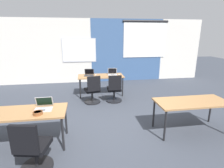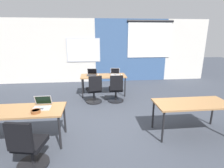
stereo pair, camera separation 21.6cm
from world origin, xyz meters
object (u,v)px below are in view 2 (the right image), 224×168
at_px(laptop_far_left, 92,74).
at_px(chair_far_left, 94,92).
at_px(chair_near_left_inner, 29,148).
at_px(mouse_far_right, 122,75).
at_px(laptop_near_left_inner, 42,105).
at_px(snack_bowl, 36,111).
at_px(desk_far_center, 103,77).
at_px(desk_near_right, 192,105).
at_px(laptop_far_right, 115,73).
at_px(desk_near_left, 23,113).
at_px(chair_far_right, 116,91).
at_px(mouse_far_left, 98,75).

relative_size(laptop_far_left, chair_far_left, 0.40).
xyz_separation_m(chair_near_left_inner, mouse_far_right, (2.07, 3.55, 0.36)).
height_order(laptop_near_left_inner, snack_bowl, laptop_near_left_inner).
bearing_deg(desk_far_center, desk_near_right, -57.99).
bearing_deg(snack_bowl, laptop_far_right, 58.37).
xyz_separation_m(desk_far_center, mouse_far_right, (0.66, -0.01, 0.08)).
height_order(laptop_far_right, chair_far_left, laptop_far_right).
bearing_deg(mouse_far_right, laptop_near_left_inner, -126.95).
bearing_deg(snack_bowl, desk_near_left, 150.78).
distance_m(desk_near_right, chair_far_right, 2.47).
bearing_deg(laptop_near_left_inner, desk_far_center, 62.53).
bearing_deg(chair_far_left, mouse_far_right, -155.51).
distance_m(desk_far_center, chair_far_left, 0.90).
bearing_deg(chair_near_left_inner, desk_near_left, -55.07).
relative_size(desk_near_left, desk_near_right, 1.00).
distance_m(laptop_far_right, mouse_far_left, 0.62).
xyz_separation_m(laptop_far_right, snack_bowl, (-1.87, -3.04, -0.01)).
height_order(chair_near_left_inner, chair_far_right, same).
bearing_deg(laptop_far_right, laptop_far_left, -173.66).
relative_size(desk_far_center, laptop_far_left, 4.36).
bearing_deg(chair_far_right, mouse_far_right, -108.36).
bearing_deg(chair_near_left_inner, desk_far_center, -100.27).
xyz_separation_m(desk_far_center, laptop_far_left, (-0.41, 0.07, 0.11)).
distance_m(desk_far_center, laptop_far_left, 0.43).
relative_size(chair_near_left_inner, mouse_far_right, 8.57).
bearing_deg(mouse_far_right, chair_far_right, -111.35).
bearing_deg(chair_far_left, snack_bowl, 50.29).
bearing_deg(chair_far_left, desk_far_center, -126.68).
bearing_deg(snack_bowl, laptop_near_left_inner, 77.91).
relative_size(desk_near_right, laptop_far_right, 4.42).
height_order(desk_far_center, laptop_far_left, laptop_far_left).
distance_m(chair_near_left_inner, laptop_far_left, 3.79).
relative_size(laptop_near_left_inner, laptop_far_right, 0.92).
height_order(chair_far_right, mouse_far_left, chair_far_right).
distance_m(laptop_near_left_inner, mouse_far_right, 3.40).
distance_m(desk_near_right, laptop_far_right, 3.15).
bearing_deg(laptop_far_left, laptop_far_right, 6.78).
relative_size(chair_far_right, laptop_far_left, 2.51).
distance_m(desk_near_right, chair_far_left, 2.92).
xyz_separation_m(desk_far_center, laptop_far_right, (0.43, 0.06, 0.11)).
height_order(desk_far_center, chair_far_right, chair_far_right).
bearing_deg(desk_near_right, snack_bowl, -176.86).
bearing_deg(desk_near_right, chair_far_right, 124.45).
relative_size(chair_far_right, chair_far_left, 1.00).
relative_size(desk_near_right, mouse_far_right, 14.90).
xyz_separation_m(laptop_near_left_inner, mouse_far_right, (2.04, 2.71, -0.03)).
bearing_deg(chair_near_left_inner, laptop_far_left, -94.09).
distance_m(chair_near_left_inner, snack_bowl, 0.70).
xyz_separation_m(desk_far_center, mouse_far_left, (-0.18, 0.04, 0.08)).
relative_size(desk_near_right, chair_far_right, 1.74).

